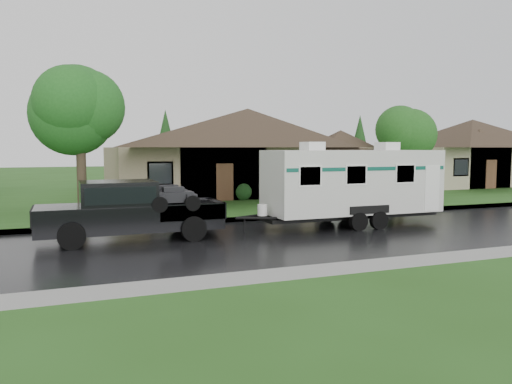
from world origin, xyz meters
TOP-DOWN VIEW (x-y plane):
  - ground at (0.00, 0.00)m, footprint 140.00×140.00m
  - road at (0.00, -2.00)m, footprint 140.00×8.00m
  - curb at (0.00, 2.25)m, footprint 140.00×0.50m
  - lawn at (0.00, 15.00)m, footprint 140.00×26.00m
  - house_main at (2.29, 13.84)m, footprint 19.44×10.80m
  - house_neighbor at (22.27, 14.34)m, footprint 15.12×9.72m
  - tree_left_green at (-8.90, 7.06)m, footprint 4.07×4.07m
  - tree_right_green at (9.68, 7.53)m, footprint 3.32×3.32m
  - shrub_row at (2.00, 9.30)m, footprint 13.60×1.00m
  - pickup_truck at (-7.72, -0.54)m, footprint 6.06×2.30m
  - travel_trailer at (1.09, -0.54)m, footprint 7.48×2.63m

SIDE VIEW (x-z plane):
  - ground at x=0.00m, z-range 0.00..0.00m
  - road at x=0.00m, z-range 0.00..0.01m
  - curb at x=0.00m, z-range 0.00..0.15m
  - lawn at x=0.00m, z-range 0.00..0.15m
  - shrub_row at x=2.00m, z-range 0.15..1.15m
  - pickup_truck at x=-7.72m, z-range 0.07..2.09m
  - travel_trailer at x=1.09m, z-range 0.10..3.46m
  - house_neighbor at x=22.27m, z-range 0.10..6.55m
  - house_main at x=2.29m, z-range 0.14..7.04m
  - tree_right_green at x=9.68m, z-range 1.21..6.71m
  - tree_left_green at x=-8.90m, z-range 1.46..8.19m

